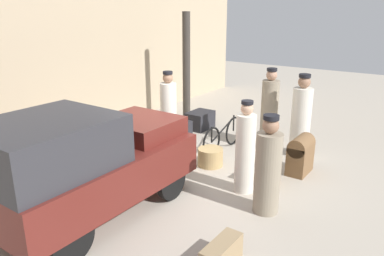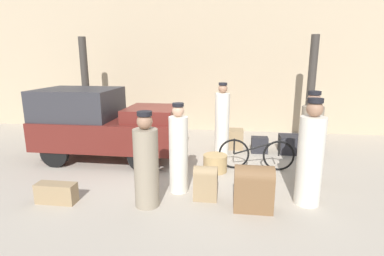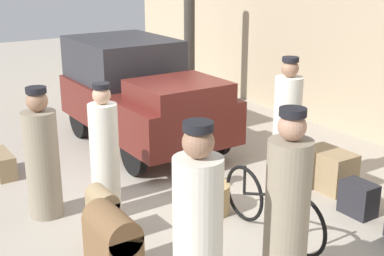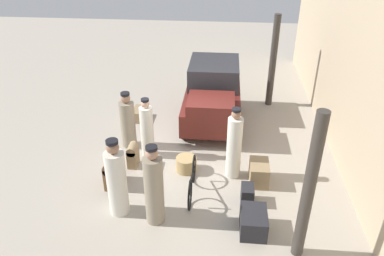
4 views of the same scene
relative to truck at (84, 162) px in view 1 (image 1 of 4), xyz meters
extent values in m
plane|color=#A89E8E|center=(2.07, -0.63, -0.93)|extent=(30.00, 30.00, 0.00)
cube|color=tan|center=(2.07, 3.44, 1.32)|extent=(16.00, 0.15, 4.50)
cylinder|color=#38332D|center=(5.29, 1.89, 0.61)|extent=(0.22, 0.22, 3.08)
cylinder|color=black|center=(1.20, 0.76, -0.60)|extent=(0.66, 0.12, 0.66)
cylinder|color=black|center=(1.20, -0.76, -0.60)|extent=(0.66, 0.12, 0.66)
cylinder|color=black|center=(-0.88, 0.76, -0.60)|extent=(0.66, 0.12, 0.66)
cylinder|color=black|center=(-0.88, -0.76, -0.60)|extent=(0.66, 0.12, 0.66)
cube|color=#591E19|center=(0.16, 0.00, -0.24)|extent=(3.35, 1.67, 0.67)
cube|color=#2D2D33|center=(-0.60, 0.00, 0.45)|extent=(1.84, 1.54, 0.72)
cube|color=#591E19|center=(1.25, 0.00, 0.25)|extent=(1.17, 1.30, 0.30)
torus|color=black|center=(4.19, -0.30, -0.58)|extent=(0.69, 0.04, 0.69)
torus|color=black|center=(3.21, -0.30, -0.58)|extent=(0.69, 0.04, 0.69)
cylinder|color=black|center=(3.70, -0.30, -0.41)|extent=(1.00, 0.04, 0.37)
cylinder|color=black|center=(3.21, -0.30, -0.40)|extent=(0.04, 0.04, 0.36)
cylinder|color=black|center=(4.19, -0.30, -0.39)|extent=(0.04, 0.04, 0.39)
cylinder|color=tan|center=(2.80, -0.53, -0.74)|extent=(0.53, 0.53, 0.38)
cylinder|color=silver|center=(4.46, -1.82, -0.16)|extent=(0.43, 0.43, 1.53)
sphere|color=#936B51|center=(4.46, -1.82, 0.73)|extent=(0.26, 0.26, 0.26)
cylinder|color=black|center=(4.46, -1.82, 0.87)|extent=(0.25, 0.25, 0.07)
cylinder|color=silver|center=(2.89, 0.65, -0.12)|extent=(0.36, 0.36, 1.61)
sphere|color=#936B51|center=(2.89, 0.65, 0.80)|extent=(0.23, 0.23, 0.23)
cylinder|color=black|center=(2.89, 0.65, 0.91)|extent=(0.21, 0.21, 0.06)
cylinder|color=silver|center=(2.18, -1.64, -0.21)|extent=(0.35, 0.35, 1.43)
sphere|color=tan|center=(2.18, -1.64, 0.62)|extent=(0.22, 0.22, 0.22)
cylinder|color=black|center=(2.18, -1.64, 0.73)|extent=(0.21, 0.21, 0.06)
cylinder|color=gray|center=(4.65, -0.99, -0.14)|extent=(0.40, 0.40, 1.57)
sphere|color=tan|center=(4.65, -0.99, 0.77)|extent=(0.25, 0.25, 0.25)
cylinder|color=black|center=(4.65, -0.99, 0.90)|extent=(0.24, 0.24, 0.07)
cylinder|color=gray|center=(1.75, -2.27, -0.26)|extent=(0.41, 0.41, 1.34)
sphere|color=#936B51|center=(1.75, -2.27, 0.54)|extent=(0.26, 0.26, 0.26)
cylinder|color=black|center=(1.75, -2.27, 0.67)|extent=(0.24, 0.24, 0.07)
cube|color=#937A56|center=(0.15, -2.38, -0.75)|extent=(0.69, 0.25, 0.35)
cube|color=#232328|center=(4.78, 1.07, -0.69)|extent=(0.74, 0.54, 0.47)
cube|color=#937A56|center=(3.12, 1.28, -0.66)|extent=(0.70, 0.45, 0.54)
cube|color=#232328|center=(3.89, 0.98, -0.71)|extent=(0.43, 0.28, 0.42)
cube|color=#937A56|center=(2.71, -1.93, -0.68)|extent=(0.42, 0.24, 0.50)
cylinder|color=#937A56|center=(2.71, -1.93, -0.42)|extent=(0.42, 0.24, 0.24)
cube|color=brown|center=(3.52, -2.19, -0.63)|extent=(0.64, 0.36, 0.59)
cylinder|color=brown|center=(3.52, -2.19, -0.33)|extent=(0.64, 0.36, 0.36)
camera|label=1|loc=(-3.37, -4.40, 2.25)|focal=35.00mm
camera|label=2|loc=(3.13, -6.83, 1.53)|focal=28.00mm
camera|label=3|loc=(7.79, -4.08, 2.14)|focal=50.00mm
camera|label=4|loc=(10.59, 0.35, 4.76)|focal=35.00mm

